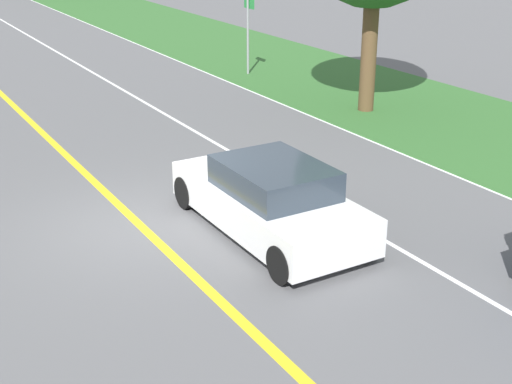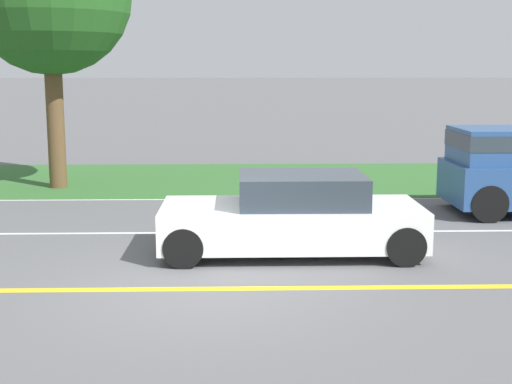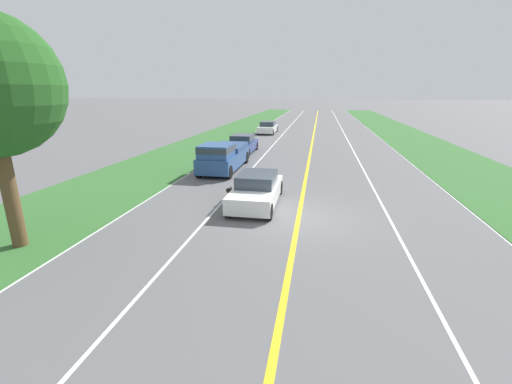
# 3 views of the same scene
# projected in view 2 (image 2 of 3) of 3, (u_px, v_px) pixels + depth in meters

# --- Properties ---
(ground_plane) EXTENTS (400.00, 400.00, 0.00)m
(ground_plane) POSITION_uv_depth(u_px,v_px,m) (201.00, 289.00, 10.11)
(ground_plane) COLOR #5B5B5E
(centre_divider_line) EXTENTS (0.18, 160.00, 0.01)m
(centre_divider_line) POSITION_uv_depth(u_px,v_px,m) (201.00, 289.00, 10.11)
(centre_divider_line) COLOR yellow
(centre_divider_line) RESTS_ON ground
(lane_edge_line_right) EXTENTS (0.14, 160.00, 0.01)m
(lane_edge_line_right) POSITION_uv_depth(u_px,v_px,m) (215.00, 199.00, 17.00)
(lane_edge_line_right) COLOR white
(lane_edge_line_right) RESTS_ON ground
(lane_dash_same_dir) EXTENTS (0.10, 160.00, 0.01)m
(lane_dash_same_dir) POSITION_uv_depth(u_px,v_px,m) (210.00, 232.00, 13.55)
(lane_dash_same_dir) COLOR white
(lane_dash_same_dir) RESTS_ON ground
(grass_verge_right) EXTENTS (6.00, 160.00, 0.03)m
(grass_verge_right) POSITION_uv_depth(u_px,v_px,m) (218.00, 179.00, 19.95)
(grass_verge_right) COLOR #33662D
(grass_verge_right) RESTS_ON ground
(ego_car) EXTENTS (1.87, 4.33, 1.36)m
(ego_car) POSITION_uv_depth(u_px,v_px,m) (293.00, 217.00, 11.95)
(ego_car) COLOR white
(ego_car) RESTS_ON ground
(dog) EXTENTS (0.27, 1.08, 0.73)m
(dog) POSITION_uv_depth(u_px,v_px,m) (292.00, 212.00, 13.21)
(dog) COLOR black
(dog) RESTS_ON ground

